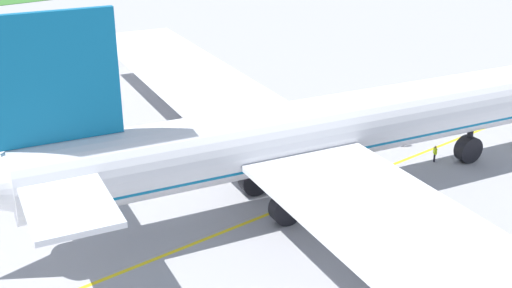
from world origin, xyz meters
The scene contains 6 objects.
ground_plane centered at (0.00, 0.00, 0.00)m, with size 600.00×600.00×0.00m, color #9E9EA3.
apron_taxi_line centered at (0.00, 0.96, 0.00)m, with size 280.00×0.36×0.01m, color yellow.
airliner_foreground centered at (-2.35, 1.13, 6.09)m, with size 56.24×90.86×17.92m.
ground_crew_wingwalker_port centered at (3.88, -5.00, 0.95)m, with size 0.27×0.54×1.56m.
ground_crew_marshaller_front centered at (13.47, -1.12, 1.03)m, with size 0.46×0.51×1.69m.
ground_crew_wingwalker_starboard centered at (14.14, 3.32, 1.06)m, with size 0.60×0.34×1.75m.
Camera 1 is at (-36.25, -34.90, 25.78)m, focal length 45.10 mm.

